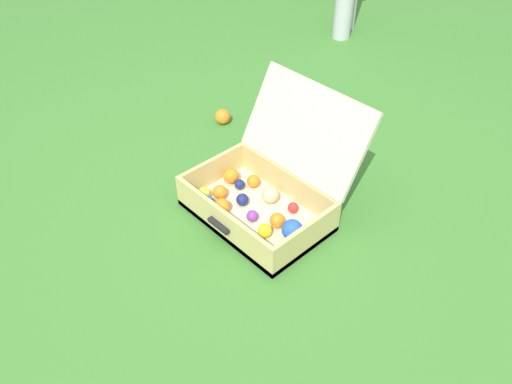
% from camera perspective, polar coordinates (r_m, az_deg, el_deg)
% --- Properties ---
extents(ground_plane, '(16.00, 16.00, 0.00)m').
position_cam_1_polar(ground_plane, '(2.07, 0.14, -4.42)').
color(ground_plane, '#3D7A2D').
extents(open_suitcase, '(0.57, 0.58, 0.48)m').
position_cam_1_polar(open_suitcase, '(2.10, 1.23, 0.34)').
color(open_suitcase, beige).
rests_on(open_suitcase, ground).
extents(stray_ball_on_grass, '(0.08, 0.08, 0.08)m').
position_cam_1_polar(stray_ball_on_grass, '(2.69, -3.72, 8.34)').
color(stray_ball_on_grass, orange).
rests_on(stray_ball_on_grass, ground).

